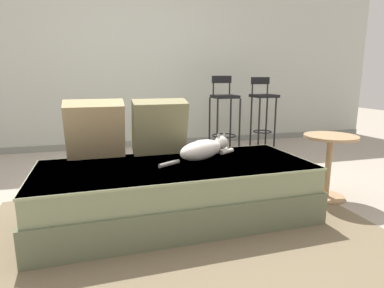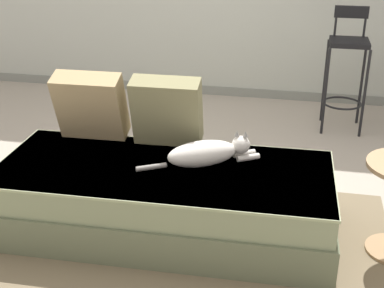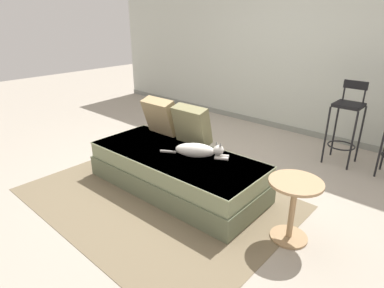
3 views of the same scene
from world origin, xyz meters
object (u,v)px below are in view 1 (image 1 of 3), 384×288
at_px(throw_pillow_middle, 160,127).
at_px(bar_stool_near_window, 224,110).
at_px(bar_stool_by_doorway, 263,106).
at_px(couch, 176,191).
at_px(cat, 204,149).
at_px(throw_pillow_corner, 95,129).
at_px(side_table, 329,158).

bearing_deg(throw_pillow_middle, bar_stool_near_window, 53.48).
xyz_separation_m(throw_pillow_middle, bar_stool_by_doorway, (1.77, 1.59, -0.01)).
relative_size(couch, cat, 2.92).
distance_m(throw_pillow_corner, cat, 0.84).
height_order(couch, cat, cat).
relative_size(throw_pillow_middle, bar_stool_by_doorway, 0.44).
bearing_deg(throw_pillow_corner, cat, -15.66).
xyz_separation_m(throw_pillow_corner, bar_stool_by_doorway, (2.26, 1.60, -0.01)).
relative_size(couch, bar_stool_near_window, 1.91).
bearing_deg(bar_stool_near_window, couch, -120.30).
distance_m(cat, side_table, 1.11).
bearing_deg(throw_pillow_corner, throw_pillow_middle, 1.33).
bearing_deg(cat, side_table, -3.17).
bearing_deg(side_table, throw_pillow_corner, 171.48).
bearing_deg(bar_stool_near_window, bar_stool_by_doorway, 0.12).
relative_size(throw_pillow_corner, side_table, 0.82).
relative_size(bar_stool_near_window, side_table, 1.89).
height_order(bar_stool_near_window, side_table, bar_stool_near_window).
bearing_deg(bar_stool_near_window, throw_pillow_corner, -136.27).
height_order(couch, bar_stool_near_window, bar_stool_near_window).
bearing_deg(bar_stool_by_doorway, bar_stool_near_window, -179.88).
distance_m(couch, cat, 0.38).
xyz_separation_m(couch, bar_stool_by_doorway, (1.71, 1.92, 0.42)).
height_order(throw_pillow_middle, bar_stool_by_doorway, bar_stool_by_doorway).
bearing_deg(bar_stool_by_doorway, side_table, -100.99).
bearing_deg(side_table, cat, 176.83).
distance_m(bar_stool_near_window, bar_stool_by_doorway, 0.59).
relative_size(throw_pillow_corner, cat, 0.67).
relative_size(cat, bar_stool_by_doorway, 0.67).
bearing_deg(cat, bar_stool_near_window, 64.32).
bearing_deg(bar_stool_by_doorway, cat, -128.78).
bearing_deg(cat, throw_pillow_middle, 141.94).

